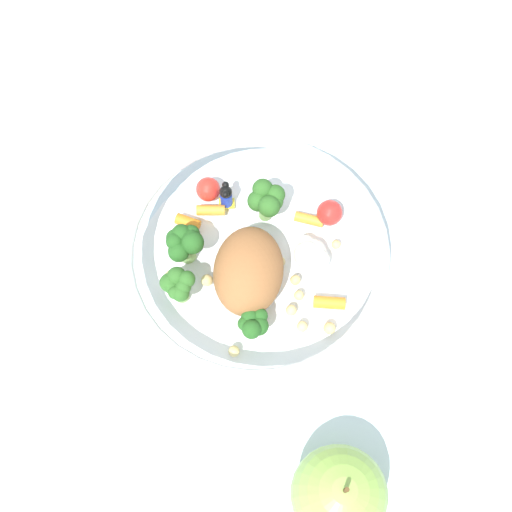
{
  "coord_description": "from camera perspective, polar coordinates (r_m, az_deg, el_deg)",
  "views": [
    {
      "loc": [
        0.11,
        -0.22,
        0.6
      ],
      "look_at": [
        0.01,
        0.0,
        0.03
      ],
      "focal_mm": 45.88,
      "sensor_mm": 36.0,
      "label": 1
    }
  ],
  "objects": [
    {
      "name": "ground_plane",
      "position": [
        0.65,
        -0.59,
        -0.86
      ],
      "size": [
        2.4,
        2.4,
        0.0
      ],
      "primitive_type": "plane",
      "color": "silver"
    },
    {
      "name": "food_container",
      "position": [
        0.62,
        -0.17,
        -0.04
      ],
      "size": [
        0.25,
        0.25,
        0.06
      ],
      "color": "white",
      "rests_on": "ground_plane"
    },
    {
      "name": "loose_apple",
      "position": [
        0.56,
        7.25,
        -19.9
      ],
      "size": [
        0.08,
        0.08,
        0.09
      ],
      "color": "#8CB74C",
      "rests_on": "ground_plane"
    },
    {
      "name": "folded_napkin",
      "position": [
        0.75,
        3.84,
        14.13
      ],
      "size": [
        0.16,
        0.14,
        0.01
      ],
      "primitive_type": "cube",
      "rotation": [
        0.0,
        0.0,
        0.12
      ],
      "color": "white",
      "rests_on": "ground_plane"
    }
  ]
}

